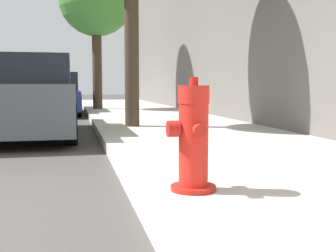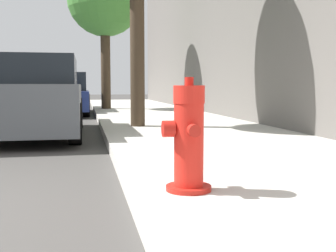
{
  "view_description": "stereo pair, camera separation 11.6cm",
  "coord_description": "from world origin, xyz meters",
  "px_view_note": "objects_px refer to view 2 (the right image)",
  "views": [
    {
      "loc": [
        1.21,
        -2.63,
        0.89
      ],
      "look_at": [
        2.14,
        1.43,
        0.49
      ],
      "focal_mm": 45.0,
      "sensor_mm": 36.0,
      "label": 1
    },
    {
      "loc": [
        1.33,
        -2.65,
        0.89
      ],
      "look_at": [
        2.14,
        1.43,
        0.49
      ],
      "focal_mm": 45.0,
      "sensor_mm": 36.0,
      "label": 2
    }
  ],
  "objects_px": {
    "parked_car_near": "(28,98)",
    "fire_hydrant": "(188,140)",
    "street_tree_far": "(105,0)",
    "parked_car_mid": "(60,94)"
  },
  "relations": [
    {
      "from": "parked_car_near",
      "to": "parked_car_mid",
      "type": "xyz_separation_m",
      "value": [
        0.23,
        5.8,
        -0.05
      ]
    },
    {
      "from": "street_tree_far",
      "to": "parked_car_mid",
      "type": "bearing_deg",
      "value": -164.65
    },
    {
      "from": "parked_car_near",
      "to": "street_tree_far",
      "type": "distance_m",
      "value": 7.06
    },
    {
      "from": "parked_car_mid",
      "to": "street_tree_far",
      "type": "xyz_separation_m",
      "value": [
        1.45,
        0.4,
        3.0
      ]
    },
    {
      "from": "fire_hydrant",
      "to": "parked_car_mid",
      "type": "height_order",
      "value": "parked_car_mid"
    },
    {
      "from": "fire_hydrant",
      "to": "parked_car_mid",
      "type": "bearing_deg",
      "value": 97.85
    },
    {
      "from": "parked_car_near",
      "to": "parked_car_mid",
      "type": "bearing_deg",
      "value": 87.73
    },
    {
      "from": "fire_hydrant",
      "to": "parked_car_near",
      "type": "height_order",
      "value": "parked_car_near"
    },
    {
      "from": "parked_car_mid",
      "to": "street_tree_far",
      "type": "height_order",
      "value": "street_tree_far"
    },
    {
      "from": "parked_car_near",
      "to": "fire_hydrant",
      "type": "bearing_deg",
      "value": -70.67
    }
  ]
}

